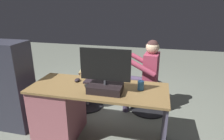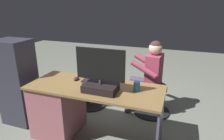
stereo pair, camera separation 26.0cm
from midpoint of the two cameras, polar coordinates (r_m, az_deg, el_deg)
The scene contains 13 objects.
ground_plane at distance 2.96m, azimuth -3.95°, elevation -14.65°, with size 10.00×10.00×0.00m, color slate.
desk at distance 2.60m, azimuth -15.87°, elevation -10.67°, with size 1.59×0.63×0.72m.
monitor at distance 2.11m, azimuth -5.48°, elevation -2.59°, with size 0.54×0.24×0.48m.
keyboard at distance 2.39m, azimuth -6.37°, elevation -3.60°, with size 0.42×0.14×0.02m, color black.
computer_mouse at distance 2.49m, azimuth -12.98°, elevation -2.90°, with size 0.06×0.10×0.04m, color black.
cup at distance 2.20m, azimuth 4.98°, elevation -4.53°, with size 0.07×0.07×0.10m, color #3372BF.
tv_remote at distance 2.28m, azimuth -10.33°, elevation -5.01°, with size 0.04×0.15×0.02m, color black.
notebook_binder at distance 2.20m, azimuth -3.60°, elevation -5.60°, with size 0.22×0.30×0.02m, color silver.
office_chair_teddy at distance 3.27m, azimuth -9.49°, elevation -6.30°, with size 0.52×0.52×0.45m.
teddy_bear at distance 3.15m, azimuth -9.75°, elevation -0.37°, with size 0.25×0.25×0.35m.
visitor_chair at distance 3.15m, azimuth 8.39°, elevation -7.44°, with size 0.56×0.56×0.45m.
person at distance 2.99m, azimuth 7.21°, elevation -0.11°, with size 0.53×0.51×1.13m.
equipment_rack at distance 2.95m, azimuth -29.03°, elevation -4.29°, with size 0.44×0.36×1.19m, color #292A35.
Camera 1 is at (-0.64, 2.38, 1.65)m, focal length 31.60 mm.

